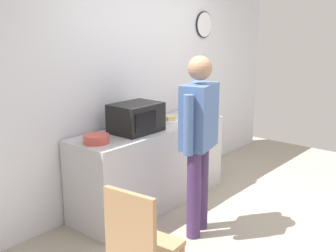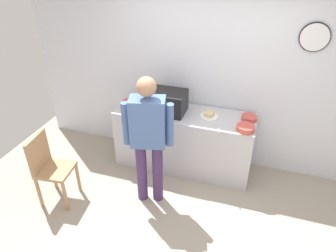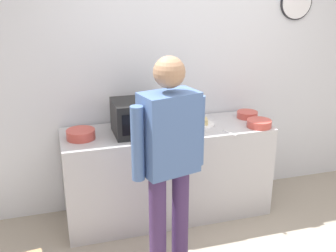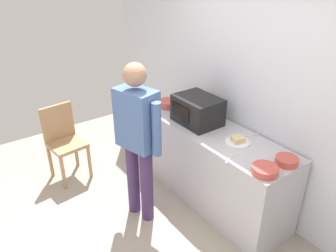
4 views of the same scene
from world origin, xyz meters
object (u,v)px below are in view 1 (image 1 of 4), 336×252
fork_utensil (197,122)px  wooden_chair (140,244)px  sandwich_plate (170,120)px  cereal_bowl (191,111)px  person_standing (199,133)px  salad_bowl (96,139)px  mixing_bowl (208,114)px  microwave (136,118)px  spoon_utensil (154,119)px

fork_utensil → wooden_chair: (-1.91, -0.91, -0.37)m
sandwich_plate → fork_utensil: size_ratio=1.45×
cereal_bowl → person_standing: size_ratio=0.12×
salad_bowl → mixing_bowl: bearing=-5.8°
salad_bowl → person_standing: person_standing is taller
cereal_bowl → wooden_chair: cereal_bowl is taller
salad_bowl → mixing_bowl: size_ratio=1.08×
microwave → mixing_bowl: (1.08, -0.16, -0.12)m
microwave → wooden_chair: (-1.16, -1.15, -0.51)m
spoon_utensil → wooden_chair: (-1.73, -1.41, -0.37)m
cereal_bowl → wooden_chair: bearing=-150.8°
microwave → fork_utensil: bearing=-17.5°
salad_bowl → spoon_utensil: salad_bowl is taller
microwave → wooden_chair: bearing=-135.3°
mixing_bowl → wooden_chair: 2.48m
person_standing → wooden_chair: size_ratio=1.81×
cereal_bowl → microwave: bearing=-174.2°
mixing_bowl → spoon_utensil: mixing_bowl is taller
salad_bowl → cereal_bowl: size_ratio=1.21×
salad_bowl → sandwich_plate: bearing=1.5°
salad_bowl → fork_utensil: bearing=-10.5°
cereal_bowl → person_standing: person_standing is taller
fork_utensil → person_standing: bearing=-143.2°
mixing_bowl → person_standing: bearing=-149.8°
spoon_utensil → person_standing: person_standing is taller
person_standing → salad_bowl: bearing=125.7°
sandwich_plate → person_standing: 0.99m
sandwich_plate → fork_utensil: sandwich_plate is taller
mixing_bowl → fork_utensil: size_ratio=1.34×
sandwich_plate → cereal_bowl: sandwich_plate is taller
cereal_bowl → fork_utensil: size_ratio=1.20×
microwave → cereal_bowl: size_ratio=2.45×
spoon_utensil → mixing_bowl: bearing=-39.5°
salad_bowl → wooden_chair: 1.37m
spoon_utensil → person_standing: (-0.54, -1.04, 0.11)m
sandwich_plate → fork_utensil: (0.17, -0.27, -0.02)m
cereal_bowl → spoon_utensil: (-0.53, 0.15, -0.03)m
person_standing → fork_utensil: bearing=36.8°
salad_bowl → wooden_chair: size_ratio=0.26×
microwave → person_standing: size_ratio=0.29×
salad_bowl → person_standing: 0.96m
mixing_bowl → wooden_chair: bearing=-156.2°
salad_bowl → spoon_utensil: 1.13m
mixing_bowl → wooden_chair: (-2.24, -0.99, -0.39)m
mixing_bowl → fork_utensil: bearing=-167.5°
microwave → spoon_utensil: (0.56, 0.26, -0.15)m
fork_utensil → wooden_chair: wooden_chair is taller
microwave → salad_bowl: 0.55m
fork_utensil → sandwich_plate: bearing=121.8°
salad_bowl → fork_utensil: 1.31m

